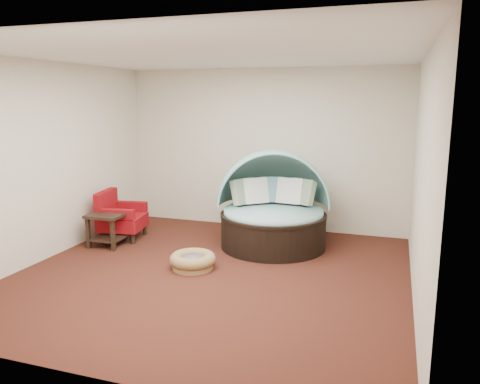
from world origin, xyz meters
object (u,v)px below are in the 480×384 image
(canopy_daybed, at_px, (273,202))
(pet_basket, at_px, (193,260))
(red_armchair, at_px, (120,217))
(side_table, at_px, (108,225))

(canopy_daybed, relative_size, pet_basket, 2.58)
(red_armchair, height_order, side_table, red_armchair)
(red_armchair, bearing_deg, pet_basket, -38.16)
(pet_basket, height_order, side_table, side_table)
(red_armchair, relative_size, side_table, 1.44)
(canopy_daybed, bearing_deg, pet_basket, -135.62)
(canopy_daybed, height_order, side_table, canopy_daybed)
(pet_basket, xyz_separation_m, side_table, (-1.68, 0.53, 0.22))
(red_armchair, bearing_deg, side_table, -92.75)
(pet_basket, bearing_deg, side_table, 162.62)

